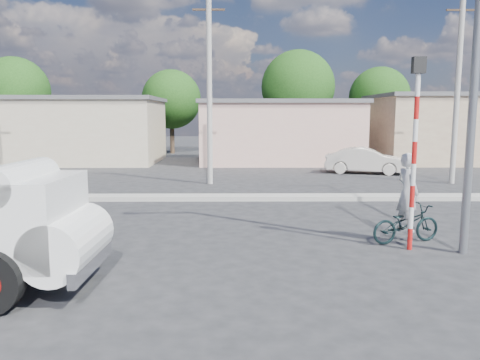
{
  "coord_description": "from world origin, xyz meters",
  "views": [
    {
      "loc": [
        -0.82,
        -8.98,
        3.09
      ],
      "look_at": [
        -0.71,
        3.89,
        1.3
      ],
      "focal_mm": 35.0,
      "sensor_mm": 36.0,
      "label": 1
    }
  ],
  "objects_px": {
    "streetlight": "(471,26)",
    "traffic_pole": "(415,137)",
    "cyclist": "(407,204)",
    "bicycle": "(406,224)",
    "car_cream": "(365,161)"
  },
  "relations": [
    {
      "from": "streetlight",
      "to": "traffic_pole",
      "type": "bearing_deg",
      "value": 162.27
    },
    {
      "from": "traffic_pole",
      "to": "streetlight",
      "type": "distance_m",
      "value": 2.56
    },
    {
      "from": "cyclist",
      "to": "streetlight",
      "type": "bearing_deg",
      "value": -152.72
    },
    {
      "from": "bicycle",
      "to": "traffic_pole",
      "type": "bearing_deg",
      "value": 153.5
    },
    {
      "from": "bicycle",
      "to": "car_cream",
      "type": "bearing_deg",
      "value": -27.35
    },
    {
      "from": "bicycle",
      "to": "car_cream",
      "type": "height_order",
      "value": "car_cream"
    },
    {
      "from": "bicycle",
      "to": "cyclist",
      "type": "xyz_separation_m",
      "value": [
        0.0,
        0.0,
        0.48
      ]
    },
    {
      "from": "bicycle",
      "to": "traffic_pole",
      "type": "height_order",
      "value": "traffic_pole"
    },
    {
      "from": "bicycle",
      "to": "traffic_pole",
      "type": "distance_m",
      "value": 2.2
    },
    {
      "from": "cyclist",
      "to": "streetlight",
      "type": "distance_m",
      "value": 4.19
    },
    {
      "from": "car_cream",
      "to": "traffic_pole",
      "type": "height_order",
      "value": "traffic_pole"
    },
    {
      "from": "bicycle",
      "to": "cyclist",
      "type": "bearing_deg",
      "value": -0.0
    },
    {
      "from": "bicycle",
      "to": "streetlight",
      "type": "distance_m",
      "value": 4.65
    },
    {
      "from": "cyclist",
      "to": "car_cream",
      "type": "relative_size",
      "value": 0.45
    },
    {
      "from": "traffic_pole",
      "to": "bicycle",
      "type": "bearing_deg",
      "value": 79.43
    }
  ]
}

